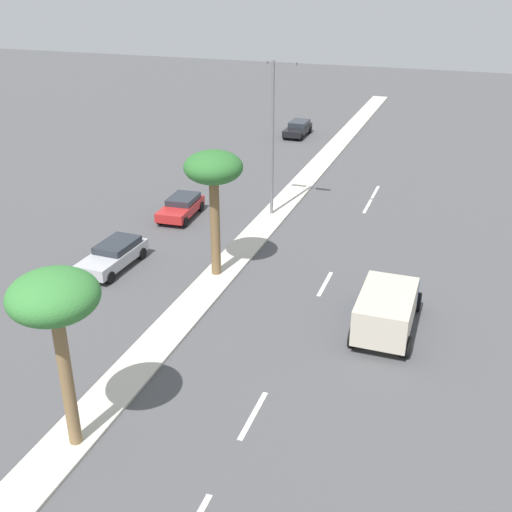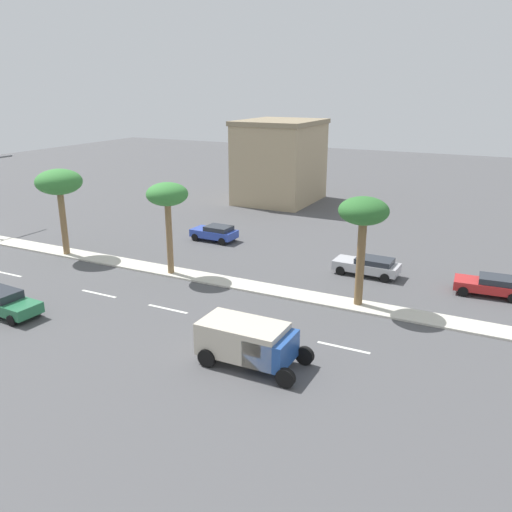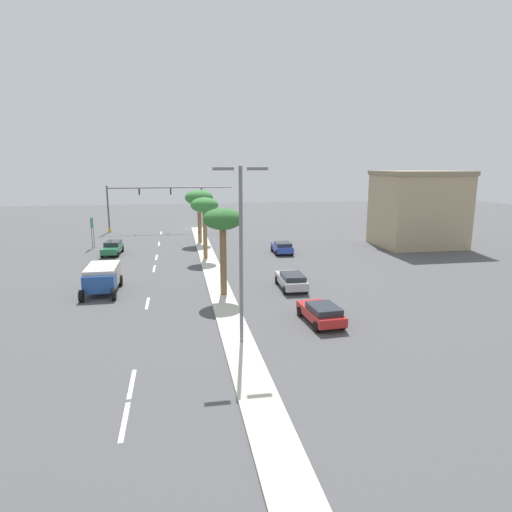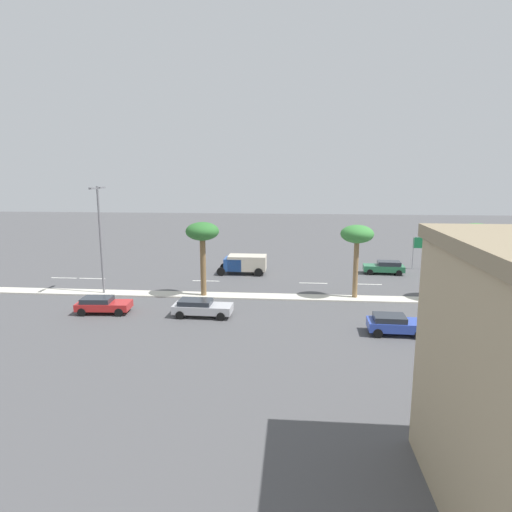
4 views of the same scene
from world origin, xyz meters
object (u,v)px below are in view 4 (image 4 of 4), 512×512
(sedan_blue_far, at_px, (395,324))
(box_truck, at_px, (243,263))
(street_lamp_trailing, at_px, (100,231))
(palm_tree_left, at_px, (477,236))
(directional_road_sign, at_px, (419,247))
(palm_tree_center, at_px, (202,234))
(sedan_red_front, at_px, (102,304))
(palm_tree_right, at_px, (357,236))
(sedan_silver_rear, at_px, (201,307))
(sedan_green_outboard, at_px, (385,267))

(sedan_blue_far, xyz_separation_m, box_truck, (17.50, 12.48, 0.45))
(street_lamp_trailing, xyz_separation_m, sedan_blue_far, (-8.25, -24.31, -5.06))
(palm_tree_left, height_order, sedan_blue_far, palm_tree_left)
(directional_road_sign, height_order, palm_tree_center, palm_tree_center)
(sedan_red_front, bearing_deg, box_truck, -33.15)
(street_lamp_trailing, xyz_separation_m, sedan_red_front, (-5.42, -2.25, -5.09))
(palm_tree_right, bearing_deg, sedan_red_front, 106.04)
(palm_tree_left, relative_size, sedan_silver_rear, 1.45)
(palm_tree_center, distance_m, sedan_green_outboard, 21.41)
(sedan_silver_rear, bearing_deg, street_lamp_trailing, 61.33)
(street_lamp_trailing, distance_m, box_truck, 15.71)
(palm_tree_left, bearing_deg, sedan_red_front, 101.00)
(sedan_blue_far, xyz_separation_m, sedan_green_outboard, (18.76, -2.96, 0.03))
(directional_road_sign, relative_size, street_lamp_trailing, 0.38)
(sedan_green_outboard, xyz_separation_m, box_truck, (-1.26, 15.45, 0.42))
(palm_tree_left, relative_size, sedan_red_front, 1.56)
(directional_road_sign, distance_m, sedan_blue_far, 22.78)
(palm_tree_left, xyz_separation_m, box_truck, (8.76, 20.84, -4.48))
(box_truck, bearing_deg, sedan_red_front, 146.85)
(palm_tree_right, height_order, street_lamp_trailing, street_lamp_trailing)
(palm_tree_right, bearing_deg, palm_tree_left, -89.84)
(palm_tree_center, bearing_deg, sedan_green_outboard, -59.70)
(street_lamp_trailing, distance_m, sedan_green_outboard, 29.66)
(sedan_red_front, height_order, sedan_green_outboard, sedan_green_outboard)
(palm_tree_right, xyz_separation_m, sedan_green_outboard, (10.05, -4.56, -4.78))
(box_truck, bearing_deg, sedan_blue_far, -144.50)
(palm_tree_left, bearing_deg, street_lamp_trailing, 90.86)
(sedan_red_front, bearing_deg, palm_tree_left, -79.00)
(street_lamp_trailing, bearing_deg, box_truck, -51.98)
(directional_road_sign, xyz_separation_m, sedan_red_front, (-18.70, 29.26, -1.93))
(palm_tree_right, height_order, palm_tree_center, palm_tree_center)
(palm_tree_center, bearing_deg, sedan_blue_far, -118.75)
(palm_tree_center, xyz_separation_m, street_lamp_trailing, (0.00, 9.28, 0.16))
(directional_road_sign, relative_size, palm_tree_center, 0.56)
(directional_road_sign, height_order, sedan_green_outboard, directional_road_sign)
(palm_tree_center, height_order, sedan_red_front, palm_tree_center)
(sedan_silver_rear, relative_size, sedan_green_outboard, 1.03)
(directional_road_sign, bearing_deg, palm_tree_left, -174.82)
(sedan_blue_far, bearing_deg, sedan_silver_rear, 79.32)
(palm_tree_left, xyz_separation_m, palm_tree_center, (-0.49, 23.39, -0.03))
(directional_road_sign, bearing_deg, street_lamp_trailing, 112.85)
(palm_tree_right, distance_m, sedan_red_front, 21.84)
(directional_road_sign, xyz_separation_m, box_truck, (-4.03, 19.68, -1.45))
(palm_tree_left, height_order, box_truck, palm_tree_left)
(directional_road_sign, distance_m, palm_tree_left, 13.19)
(palm_tree_right, distance_m, palm_tree_center, 13.45)
(palm_tree_right, bearing_deg, sedan_blue_far, -169.63)
(street_lamp_trailing, bearing_deg, sedan_blue_far, -108.74)
(palm_tree_left, xyz_separation_m, sedan_silver_rear, (-6.08, 22.44, -4.93))
(sedan_blue_far, relative_size, sedan_red_front, 0.92)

